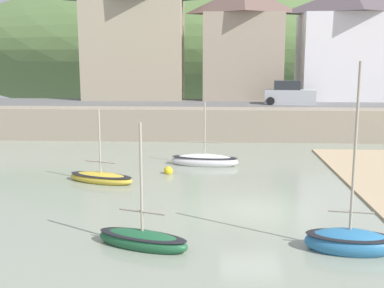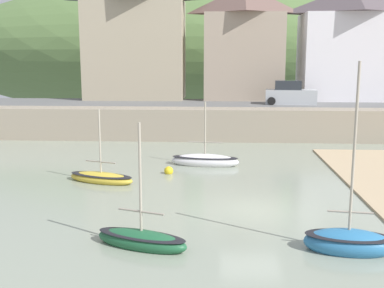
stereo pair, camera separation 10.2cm
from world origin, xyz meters
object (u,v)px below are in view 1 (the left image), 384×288
Objects in this scene: waterfront_building_centre at (242,42)px; sailboat_blue_trim at (349,241)px; parked_car_near_slipway at (289,94)px; waterfront_building_right at (349,43)px; waterfront_building_left at (134,39)px; sailboat_far_left at (101,178)px; dinghy_open_wooden at (205,161)px; mooring_buoy at (168,171)px; rowboat_small_beached at (142,240)px.

waterfront_building_centre reaches higher than sailboat_blue_trim.
parked_car_near_slipway is (3.67, -4.50, -4.36)m from waterfront_building_centre.
waterfront_building_right is (9.54, -0.00, -0.06)m from waterfront_building_centre.
waterfront_building_left reaches higher than parked_car_near_slipway.
waterfront_building_centre reaches higher than sailboat_far_left.
waterfront_building_centre is 1.01× the size of waterfront_building_right.
dinghy_open_wooden is 2.87m from mooring_buoy.
rowboat_small_beached is 12.36m from dinghy_open_wooden.
waterfront_building_right is at bearing 68.54° from sailboat_far_left.
waterfront_building_centre is 9.54m from waterfront_building_right.
waterfront_building_centre is at bearing 134.41° from parked_car_near_slipway.
waterfront_building_centre reaches higher than dinghy_open_wooden.
waterfront_building_left is 21.53× the size of mooring_buoy.
parked_car_near_slipway is at bearing -18.33° from waterfront_building_left.
dinghy_open_wooden is at bearing -126.37° from waterfront_building_right.
rowboat_small_beached is at bearing -79.94° from waterfront_building_left.
sailboat_blue_trim is 1.49× the size of parked_car_near_slipway.
sailboat_far_left is 0.88× the size of rowboat_small_beached.
dinghy_open_wooden is (5.14, 4.05, 0.06)m from sailboat_far_left.
rowboat_small_beached is at bearing -48.96° from sailboat_far_left.
waterfront_building_centre is at bearing 87.45° from sailboat_far_left.
waterfront_building_right is at bearing 83.40° from sailboat_blue_trim.
waterfront_building_right is (19.45, 0.00, -0.32)m from waterfront_building_left.
waterfront_building_right is 28.41m from sailboat_far_left.
sailboat_far_left is 8.85m from rowboat_small_beached.
sailboat_far_left is 3.76m from mooring_buoy.
waterfront_building_left is 1.69× the size of sailboat_blue_trim.
sailboat_far_left is at bearing -85.12° from waterfront_building_left.
sailboat_far_left is at bearing -130.00° from waterfront_building_right.
parked_car_near_slipway is at bearing -50.78° from waterfront_building_centre.
parked_car_near_slipway reaches higher than mooring_buoy.
waterfront_building_centre is at bearing 0.00° from waterfront_building_left.
sailboat_blue_trim is (10.17, -8.18, 0.11)m from sailboat_far_left.
waterfront_building_left is at bearing 180.00° from waterfront_building_right.
rowboat_small_beached is at bearing -116.02° from waterfront_building_right.
sailboat_far_left is 0.91× the size of parked_car_near_slipway.
waterfront_building_right reaches higher than parked_car_near_slipway.
rowboat_small_beached is (5.18, -29.22, -7.57)m from waterfront_building_left.
rowboat_small_beached is at bearing -91.29° from dinghy_open_wooden.
sailboat_far_left is at bearing -120.29° from parked_car_near_slipway.
parked_car_near_slipway is 17.21m from mooring_buoy.
waterfront_building_left reaches higher than waterfront_building_right.
dinghy_open_wooden is 8.21× the size of mooring_buoy.
parked_car_near_slipway reaches higher than rowboat_small_beached.
sailboat_blue_trim reaches higher than sailboat_far_left.
sailboat_blue_trim reaches higher than dinghy_open_wooden.
waterfront_building_centre is 30.49m from rowboat_small_beached.
rowboat_small_beached is at bearing -99.18° from waterfront_building_centre.
sailboat_far_left is 0.61× the size of sailboat_blue_trim.
dinghy_open_wooden is 0.96× the size of parked_car_near_slipway.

